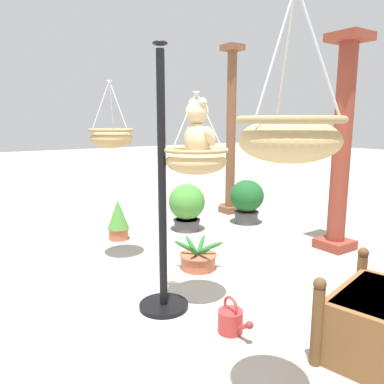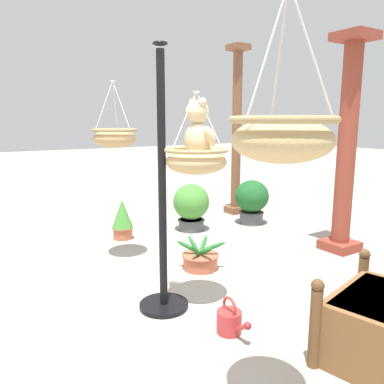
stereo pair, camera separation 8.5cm
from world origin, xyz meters
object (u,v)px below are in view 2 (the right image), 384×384
Objects in this scene: watering_can at (230,321)px; greenhouse_pillar_left at (347,150)px; teddy_bear at (199,133)px; hanging_basket_left_high at (115,137)px; display_pole_central at (163,234)px; hanging_basket_with_teddy at (196,160)px; greenhouse_pillar_right at (237,135)px; potted_plant_small_succulent at (200,259)px; potted_plant_bushy_green at (191,206)px; hanging_basket_right_low at (282,137)px; potted_plant_trailing_ivy at (252,200)px; potted_plant_fern_front at (122,219)px.

greenhouse_pillar_left is at bearing 108.04° from watering_can.
hanging_basket_left_high reaches higher than teddy_bear.
display_pole_central is 0.71m from hanging_basket_with_teddy.
potted_plant_small_succulent is (1.89, -2.03, -1.30)m from greenhouse_pillar_right.
hanging_basket_with_teddy is 0.23× the size of greenhouse_pillar_right.
hanging_basket_with_teddy is 0.25× the size of greenhouse_pillar_left.
watering_can is (2.60, -1.29, -0.28)m from potted_plant_bushy_green.
hanging_basket_right_low reaches higher than watering_can.
teddy_bear is at bearing -30.93° from potted_plant_bushy_green.
display_pole_central is 6.50× the size of watering_can.
greenhouse_pillar_right is at bearing 135.90° from teddy_bear.
hanging_basket_with_teddy is at bearing -50.72° from potted_plant_trailing_ivy.
hanging_basket_with_teddy is 2.64m from potted_plant_bushy_green.
hanging_basket_with_teddy is at bearing -5.78° from potted_plant_fern_front.
display_pole_central is 4.31× the size of potted_plant_small_succulent.
hanging_basket_with_teddy is at bearing 5.44° from hanging_basket_left_high.
teddy_bear reaches higher than potted_plant_bushy_green.
display_pole_central is 0.92m from teddy_bear.
hanging_basket_with_teddy is 1.52m from potted_plant_small_succulent.
hanging_basket_left_high is at bearing 174.73° from hanging_basket_right_low.
potted_plant_small_succulent is at bearing 41.87° from hanging_basket_left_high.
display_pole_central reaches higher than potted_plant_fern_front.
watering_can is (1.23, -0.55, -0.02)m from potted_plant_small_succulent.
teddy_bear is at bearing -50.43° from potted_plant_trailing_ivy.
potted_plant_small_succulent is (-2.09, 0.94, -1.46)m from hanging_basket_right_low.
potted_plant_bushy_green is 1.05m from potted_plant_trailing_ivy.
hanging_basket_right_low is 1.13× the size of potted_plant_bushy_green.
watering_can is at bearing 20.17° from display_pole_central.
greenhouse_pillar_left is at bearing 65.02° from hanging_basket_left_high.
potted_plant_bushy_green is (-2.10, 1.28, -0.95)m from hanging_basket_with_teddy.
hanging_basket_right_low is 4.03m from potted_plant_bushy_green.
greenhouse_pillar_right is 4.10× the size of potted_plant_trailing_ivy.
potted_plant_fern_front is (-2.11, 0.48, -0.41)m from display_pole_central.
hanging_basket_left_high is 1.69m from potted_plant_small_succulent.
potted_plant_fern_front is at bearing 174.82° from teddy_bear.
teddy_bear is at bearing -5.18° from potted_plant_fern_front.
hanging_basket_left_high is at bearing -173.66° from teddy_bear.
greenhouse_pillar_right is at bearing 98.70° from potted_plant_fern_front.
teddy_bear is at bearing 90.00° from hanging_basket_with_teddy.
greenhouse_pillar_right is at bearing 135.63° from hanging_basket_with_teddy.
greenhouse_pillar_left is 1.84m from potted_plant_trailing_ivy.
display_pole_central reaches higher than hanging_basket_with_teddy.
teddy_bear is 2.43m from greenhouse_pillar_left.
greenhouse_pillar_right is at bearing 176.63° from greenhouse_pillar_left.
potted_plant_fern_front is at bearing 175.05° from watering_can.
potted_plant_fern_front is at bearing -168.69° from potted_plant_small_succulent.
teddy_bear reaches higher than potted_plant_trailing_ivy.
hanging_basket_with_teddy is 0.22m from teddy_bear.
potted_plant_fern_front is (-2.26, 0.23, -1.05)m from hanging_basket_with_teddy.
greenhouse_pillar_right is at bearing 161.26° from potted_plant_trailing_ivy.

